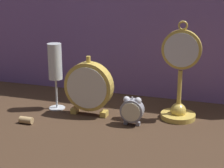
% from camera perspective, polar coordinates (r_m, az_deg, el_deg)
% --- Properties ---
extents(ground_plane, '(4.00, 4.00, 0.00)m').
position_cam_1_polar(ground_plane, '(1.15, -1.25, -6.48)').
color(ground_plane, '#422D1E').
extents(fabric_backdrop_drape, '(1.34, 0.01, 0.62)m').
position_cam_1_polar(fabric_backdrop_drape, '(1.38, 3.25, 10.68)').
color(fabric_backdrop_drape, '#8460A8').
rests_on(fabric_backdrop_drape, ground_plane).
extents(pocket_watch_on_stand, '(0.12, 0.11, 0.31)m').
position_cam_1_polar(pocket_watch_on_stand, '(1.20, 10.28, 0.14)').
color(pocket_watch_on_stand, gold).
rests_on(pocket_watch_on_stand, ground_plane).
extents(alarm_clock_twin_bell, '(0.07, 0.03, 0.09)m').
position_cam_1_polar(alarm_clock_twin_bell, '(1.15, 3.07, -3.92)').
color(alarm_clock_twin_bell, gray).
rests_on(alarm_clock_twin_bell, ground_plane).
extents(mantel_clock_silver, '(0.16, 0.04, 0.20)m').
position_cam_1_polar(mantel_clock_silver, '(1.21, -3.57, -0.44)').
color(mantel_clock_silver, gold).
rests_on(mantel_clock_silver, ground_plane).
extents(champagne_flute, '(0.06, 0.06, 0.23)m').
position_cam_1_polar(champagne_flute, '(1.27, -8.66, 2.74)').
color(champagne_flute, silver).
rests_on(champagne_flute, ground_plane).
extents(wine_cork, '(0.04, 0.02, 0.02)m').
position_cam_1_polar(wine_cork, '(1.20, -12.94, -5.39)').
color(wine_cork, tan).
rests_on(wine_cork, ground_plane).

